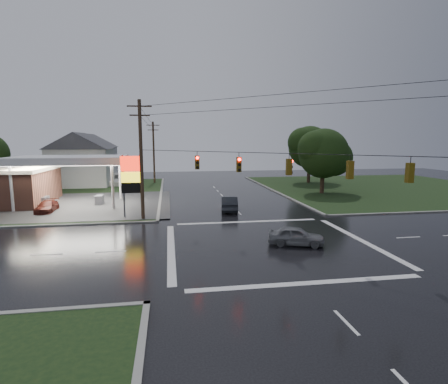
{
  "coord_description": "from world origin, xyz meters",
  "views": [
    {
      "loc": [
        -7.03,
        -23.38,
        7.38
      ],
      "look_at": [
        -2.41,
        5.68,
        3.0
      ],
      "focal_mm": 28.0,
      "sensor_mm": 36.0,
      "label": 1
    }
  ],
  "objects": [
    {
      "name": "car_pump",
      "position": [
        -19.56,
        14.49,
        0.58
      ],
      "size": [
        1.68,
        4.03,
        1.16
      ],
      "primitive_type": "imported",
      "rotation": [
        0.0,
        0.0,
        0.01
      ],
      "color": "#501A12",
      "rests_on": "ground"
    },
    {
      "name": "pylon_sign",
      "position": [
        -10.5,
        10.5,
        4.01
      ],
      "size": [
        2.0,
        0.35,
        6.0
      ],
      "color": "#59595E",
      "rests_on": "ground"
    },
    {
      "name": "car_north",
      "position": [
        -0.8,
        12.3,
        0.78
      ],
      "size": [
        2.27,
        4.89,
        1.55
      ],
      "primitive_type": "imported",
      "rotation": [
        0.0,
        0.0,
        3.0
      ],
      "color": "black",
      "rests_on": "ground"
    },
    {
      "name": "house_far",
      "position": [
        -21.95,
        48.0,
        4.41
      ],
      "size": [
        11.05,
        8.48,
        8.6
      ],
      "color": "silver",
      "rests_on": "ground"
    },
    {
      "name": "tree_ne_far",
      "position": [
        17.15,
        33.99,
        6.18
      ],
      "size": [
        8.46,
        7.2,
        9.8
      ],
      "color": "black",
      "rests_on": "ground"
    },
    {
      "name": "car_crossing",
      "position": [
        1.77,
        -0.51,
        0.67
      ],
      "size": [
        4.21,
        2.76,
        1.33
      ],
      "primitive_type": "imported",
      "rotation": [
        0.0,
        0.0,
        1.24
      ],
      "color": "slate",
      "rests_on": "ground"
    },
    {
      "name": "utility_pole_nw",
      "position": [
        -9.5,
        9.5,
        5.72
      ],
      "size": [
        2.2,
        0.32,
        11.0
      ],
      "color": "#382619",
      "rests_on": "ground"
    },
    {
      "name": "house_near",
      "position": [
        -20.95,
        36.0,
        4.41
      ],
      "size": [
        11.05,
        8.48,
        8.6
      ],
      "color": "silver",
      "rests_on": "ground"
    },
    {
      "name": "grass_nw",
      "position": [
        -26.0,
        26.0,
        0.04
      ],
      "size": [
        36.0,
        36.0,
        0.08
      ],
      "primitive_type": "cube",
      "color": "black",
      "rests_on": "ground"
    },
    {
      "name": "ground",
      "position": [
        0.0,
        0.0,
        0.0
      ],
      "size": [
        120.0,
        120.0,
        0.0
      ],
      "primitive_type": "plane",
      "color": "black",
      "rests_on": "ground"
    },
    {
      "name": "utility_pole_n",
      "position": [
        -9.5,
        38.0,
        5.47
      ],
      "size": [
        2.2,
        0.32,
        10.5
      ],
      "color": "#382619",
      "rests_on": "ground"
    },
    {
      "name": "traffic_signals",
      "position": [
        0.02,
        -0.02,
        6.48
      ],
      "size": [
        26.87,
        26.87,
        1.47
      ],
      "color": "black",
      "rests_on": "ground"
    },
    {
      "name": "gas_station",
      "position": [
        -25.68,
        19.7,
        2.55
      ],
      "size": [
        26.2,
        18.0,
        5.6
      ],
      "color": "#2D2D2D",
      "rests_on": "ground"
    },
    {
      "name": "grass_ne",
      "position": [
        26.0,
        26.0,
        0.04
      ],
      "size": [
        36.0,
        36.0,
        0.08
      ],
      "primitive_type": "cube",
      "color": "black",
      "rests_on": "ground"
    },
    {
      "name": "tree_ne_near",
      "position": [
        14.14,
        21.99,
        5.56
      ],
      "size": [
        7.99,
        6.8,
        8.98
      ],
      "color": "black",
      "rests_on": "ground"
    }
  ]
}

